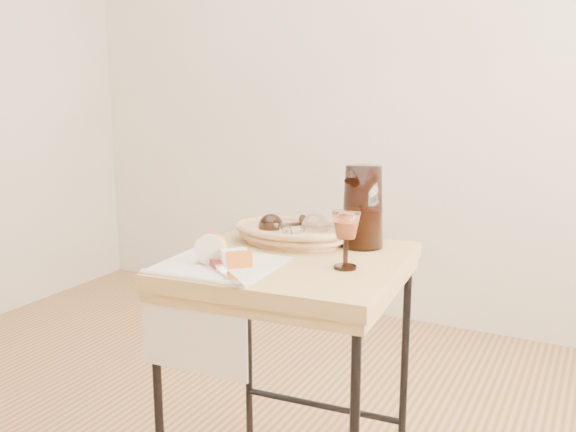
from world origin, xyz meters
The scene contains 11 objects.
wall_back centered at (0.00, 1.80, 1.35)m, with size 3.60×0.00×2.70m, color #BCB09B.
side_table centered at (0.31, 0.18, 0.38)m, with size 0.60×0.60×0.76m, color olive, non-canonical shape.
tea_towel centered at (0.18, 0.02, 0.77)m, with size 0.30×0.27×0.01m, color #F2E8CC.
bread_basket centered at (0.24, 0.31, 0.79)m, with size 0.32×0.22×0.05m, color #A06C42, non-canonical shape.
goblet_lying_a centered at (0.22, 0.33, 0.81)m, with size 0.13×0.08×0.08m, color #332315, non-canonical shape.
goblet_lying_b centered at (0.29, 0.29, 0.82)m, with size 0.13×0.08×0.08m, color white, non-canonical shape.
pitcher centered at (0.44, 0.38, 0.88)m, with size 0.16×0.24×0.28m, color black, non-canonical shape.
wine_goblet centered at (0.49, 0.15, 0.84)m, with size 0.07×0.07×0.15m, color white, non-canonical shape.
apple_half centered at (0.16, 0.02, 0.81)m, with size 0.09×0.05×0.08m, color red.
apple_wedge centered at (0.23, 0.01, 0.79)m, with size 0.07×0.04×0.05m, color white.
table_knife centered at (0.23, -0.05, 0.78)m, with size 0.23×0.02×0.02m, color silver, non-canonical shape.
Camera 1 is at (1.07, -1.33, 1.24)m, focal length 39.64 mm.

